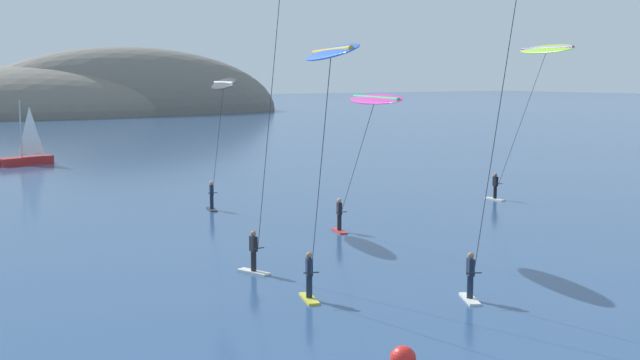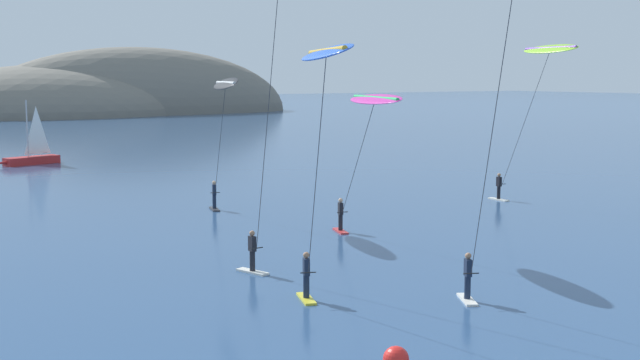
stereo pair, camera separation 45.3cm
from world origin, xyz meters
TOP-DOWN VIEW (x-y plane):
  - sailboat_near at (0.22, 69.76)m, footprint 5.93×2.68m
  - kitesurfer_lime at (19.81, 28.76)m, footprint 1.86×7.49m
  - kitesurfer_black at (2.65, 35.13)m, footprint 2.87×7.78m
  - kitesurfer_blue at (-2.68, 17.18)m, footprint 2.98×6.25m
  - kitesurfer_magenta at (4.84, 24.98)m, footprint 3.42×8.63m
  - marker_buoy at (-3.29, 12.72)m, footprint 0.70×0.70m

SIDE VIEW (x-z plane):
  - marker_buoy at x=-3.29m, z-range 0.00..0.70m
  - sailboat_near at x=0.22m, z-range -2.21..3.49m
  - kitesurfer_magenta at x=4.84m, z-range 2.77..9.84m
  - kitesurfer_black at x=2.65m, z-range 2.85..10.62m
  - kitesurfer_blue at x=-2.68m, z-range 3.34..12.15m
  - kitesurfer_lime at x=19.81m, z-range 3.53..13.16m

